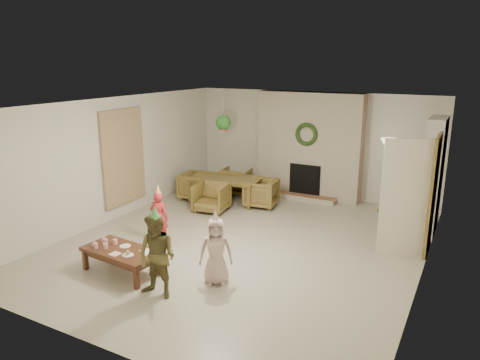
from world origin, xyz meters
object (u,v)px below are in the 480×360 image
Objects in this scene: dining_chair_right at (261,193)px; child_pink at (216,251)px; child_plaid at (157,257)px; dining_chair_near at (211,197)px; dining_table at (224,190)px; dining_chair_left at (196,186)px; child_red at (159,217)px; coffee_table_top at (122,251)px; dining_chair_far at (236,181)px.

child_pink is (0.99, -3.57, 0.19)m from dining_chair_right.
child_plaid is 0.89m from child_pink.
dining_chair_near is 3.27m from child_pink.
dining_table is 0.72m from dining_chair_left.
child_plaid is (1.28, -3.46, 0.28)m from dining_chair_near.
child_plaid reaches higher than child_red.
dining_chair_left is 0.69× the size of child_pink.
child_plaid reaches higher than coffee_table_top.
dining_chair_right is at bearing 38.66° from dining_chair_near.
dining_chair_right is at bearing -114.14° from child_red.
child_pink is (0.50, 0.73, -0.10)m from child_plaid.
dining_chair_far is at bearing -128.66° from dining_chair_right.
dining_table is 2.34× the size of dining_chair_left.
child_plaid is at bearing 99.22° from dining_chair_far.
child_red reaches higher than dining_chair_left.
child_red is 0.80× the size of child_plaid.
coffee_table_top is at bearing 160.82° from child_plaid.
dining_chair_right is at bearing -90.00° from dining_chair_left.
coffee_table_top is 1.25m from child_red.
child_plaid is (0.48, -4.30, 0.28)m from dining_chair_right.
child_plaid is (0.96, -0.32, 0.25)m from coffee_table_top.
dining_table is 1.70× the size of child_red.
child_red reaches higher than dining_table.
dining_table is at bearing 90.00° from dining_chair_near.
child_pink is at bearing -68.94° from dining_table.
dining_chair_right is 0.56× the size of coffee_table_top.
dining_chair_left is 1.62m from dining_chair_right.
dining_chair_left is (-0.71, -0.09, 0.03)m from dining_table.
dining_chair_near is at bearing 90.00° from dining_chair_far.
dining_table is 1.36× the size of child_plaid.
dining_chair_left is at bearing 180.00° from dining_table.
dining_chair_near is 1.00× the size of dining_chair_right.
coffee_table_top is 1.04m from child_plaid.
dining_table is 2.34× the size of dining_chair_right.
dining_chair_right reaches higher than coffee_table_top.
dining_table is 2.65m from child_red.
dining_chair_near is at bearing 109.67° from child_plaid.
child_pink is (1.78, -2.74, 0.19)m from dining_chair_near.
dining_chair_far is 1.00× the size of dining_chair_left.
dining_chair_left is 3.93m from coffee_table_top.
dining_chair_near is at bearing -96.97° from child_red.
dining_chair_left is at bearing 45.00° from dining_chair_far.
dining_table is at bearing -95.72° from child_red.
child_red is at bearing -94.58° from dining_chair_near.
dining_chair_right is (0.89, 0.12, 0.03)m from dining_table.
coffee_table_top is at bearing -91.28° from dining_table.
dining_chair_left is 0.58× the size of child_plaid.
dining_chair_far is 5.12m from child_plaid.
child_pink is (1.46, 0.41, 0.15)m from coffee_table_top.
dining_chair_left is at bearing 111.88° from coffee_table_top.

